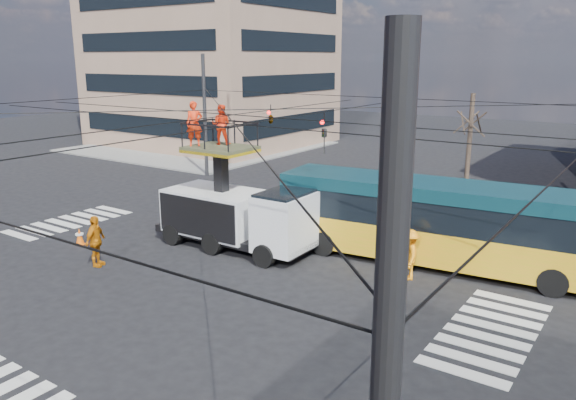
# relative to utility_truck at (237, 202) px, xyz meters

# --- Properties ---
(ground) EXTENTS (120.00, 120.00, 0.00)m
(ground) POSITION_rel_utility_truck_xyz_m (0.78, -1.61, -2.00)
(ground) COLOR black
(ground) RESTS_ON ground
(sidewalk_nw) EXTENTS (18.00, 18.00, 0.12)m
(sidewalk_nw) POSITION_rel_utility_truck_xyz_m (-20.22, 19.39, -1.94)
(sidewalk_nw) COLOR slate
(sidewalk_nw) RESTS_ON ground
(crosswalks) EXTENTS (22.40, 22.40, 0.02)m
(crosswalks) POSITION_rel_utility_truck_xyz_m (0.78, -1.61, -1.99)
(crosswalks) COLOR silver
(crosswalks) RESTS_ON ground
(overhead_network) EXTENTS (24.24, 24.24, 8.00)m
(overhead_network) POSITION_rel_utility_truck_xyz_m (0.71, -1.20, 2.29)
(overhead_network) COLOR #2D2D30
(overhead_network) RESTS_ON ground
(tree_a) EXTENTS (2.00, 2.00, 6.00)m
(tree_a) POSITION_rel_utility_truck_xyz_m (5.78, 11.89, 2.63)
(tree_a) COLOR #382B21
(tree_a) RESTS_ON ground
(utility_truck) EXTENTS (7.04, 2.75, 6.05)m
(utility_truck) POSITION_rel_utility_truck_xyz_m (0.00, 0.00, 0.00)
(utility_truck) COLOR black
(utility_truck) RESTS_ON ground
(city_bus) EXTENTS (13.18, 3.91, 3.20)m
(city_bus) POSITION_rel_utility_truck_xyz_m (7.78, 2.89, -0.27)
(city_bus) COLOR gold
(city_bus) RESTS_ON ground
(traffic_cone) EXTENTS (0.36, 0.36, 0.72)m
(traffic_cone) POSITION_rel_utility_truck_xyz_m (-5.86, -3.44, -1.64)
(traffic_cone) COLOR #FF620A
(traffic_cone) RESTS_ON ground
(worker_ground) EXTENTS (0.86, 1.26, 1.98)m
(worker_ground) POSITION_rel_utility_truck_xyz_m (-3.12, -4.65, -1.01)
(worker_ground) COLOR orange
(worker_ground) RESTS_ON ground
(flagger) EXTENTS (1.14, 1.38, 1.85)m
(flagger) POSITION_rel_utility_truck_xyz_m (7.22, 0.86, -1.07)
(flagger) COLOR orange
(flagger) RESTS_ON ground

